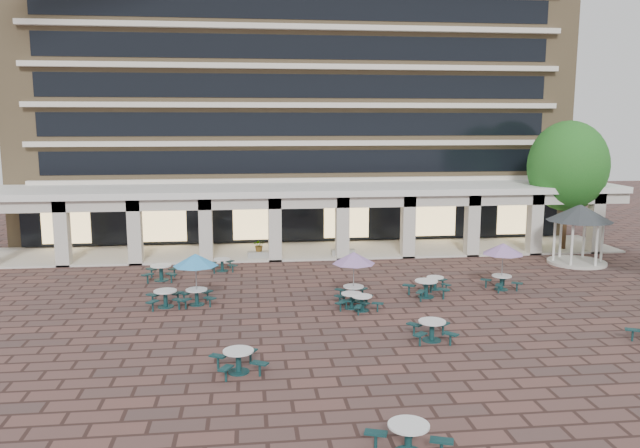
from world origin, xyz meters
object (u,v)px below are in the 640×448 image
at_px(picnic_table_0, 238,359).
at_px(planter_right, 343,250).
at_px(gazebo, 579,220).
at_px(planter_left, 259,250).
at_px(picnic_table_1, 408,436).
at_px(picnic_table_2, 432,329).

xyz_separation_m(picnic_table_0, planter_right, (6.42, 17.99, 0.01)).
relative_size(gazebo, planter_right, 2.59).
xyz_separation_m(gazebo, planter_left, (-19.24, 3.48, -2.16)).
distance_m(picnic_table_0, picnic_table_1, 7.40).
bearing_deg(picnic_table_1, planter_right, 60.55).
xyz_separation_m(picnic_table_0, picnic_table_1, (4.46, -5.91, 0.01)).
height_order(picnic_table_1, planter_left, planter_left).
xyz_separation_m(picnic_table_2, planter_right, (-1.14, 15.67, 0.01)).
xyz_separation_m(gazebo, planter_right, (-13.91, 3.48, -2.23)).
height_order(picnic_table_0, planter_right, planter_right).
distance_m(picnic_table_0, gazebo, 25.07).
bearing_deg(planter_right, gazebo, -14.06).
relative_size(picnic_table_2, gazebo, 0.49).
bearing_deg(planter_left, picnic_table_0, -93.45).
distance_m(picnic_table_0, picnic_table_2, 7.91).
bearing_deg(planter_right, picnic_table_0, -109.63).
height_order(picnic_table_0, gazebo, gazebo).
bearing_deg(planter_left, gazebo, -10.26).
xyz_separation_m(picnic_table_1, planter_left, (-3.37, 23.90, 0.07)).
distance_m(picnic_table_2, planter_left, 16.95).
bearing_deg(planter_right, picnic_table_1, -94.69).
bearing_deg(planter_left, picnic_table_2, -67.55).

